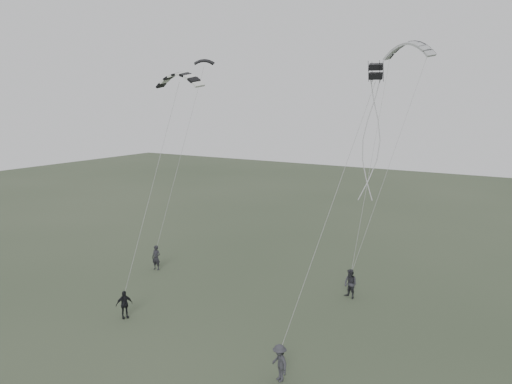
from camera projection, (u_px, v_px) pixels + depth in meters
The scene contains 9 objects.
ground at pixel (203, 316), 29.50m from camera, with size 140.00×140.00×0.00m, color #34402B.
flyer_left at pixel (156, 258), 37.55m from camera, with size 0.68×0.45×1.87m, color black.
flyer_right at pixel (350, 284), 32.11m from camera, with size 0.92×0.72×1.90m, color #28282E.
flyer_center at pixel (124, 304), 29.16m from camera, with size 0.97×0.41×1.66m, color black.
flyer_far at pixel (280, 363), 22.56m from camera, with size 1.13×0.65×1.74m, color #2E2E33.
kite_dark_small at pixel (204, 61), 39.44m from camera, with size 1.56×0.47×0.51m, color black, non-canonical shape.
kite_pale_large at pixel (409, 43), 36.27m from camera, with size 3.97×0.89×1.63m, color #A0A2A4, non-canonical shape.
kite_striped at pixel (179, 74), 31.45m from camera, with size 3.35×0.84×1.28m, color black, non-canonical shape.
kite_box at pixel (376, 71), 24.63m from camera, with size 0.66×0.66×0.73m, color black, non-canonical shape.
Camera 1 is at (17.06, -22.06, 12.53)m, focal length 35.00 mm.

